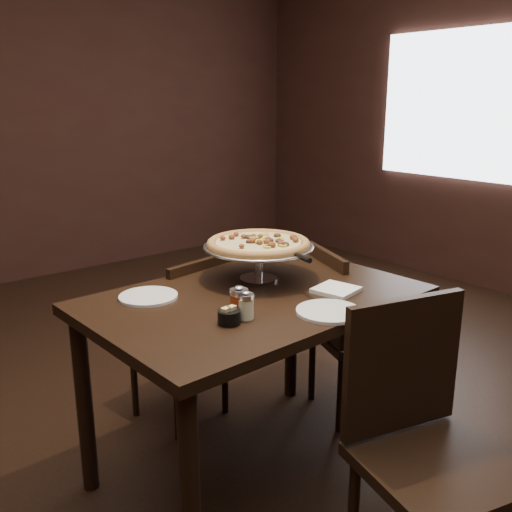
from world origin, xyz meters
TOP-DOWN VIEW (x-y plane):
  - room at (0.06, 0.03)m, footprint 6.04×7.04m
  - dining_table at (-0.07, 0.11)m, footprint 1.32×0.91m
  - pizza_stand at (0.07, 0.25)m, footprint 0.47×0.47m
  - parmesan_shaker at (-0.25, -0.07)m, footprint 0.06×0.06m
  - pepper_flake_shaker at (-0.26, -0.03)m, footprint 0.07×0.07m
  - packet_caddy at (-0.33, -0.07)m, footprint 0.08×0.08m
  - napkin_stack at (0.21, -0.07)m, footprint 0.19×0.19m
  - plate_left at (-0.41, 0.34)m, footprint 0.23×0.23m
  - plate_near at (0.02, -0.22)m, footprint 0.24×0.24m
  - serving_spatula at (0.07, -0.01)m, footprint 0.15×0.15m
  - chair_far at (-0.06, 0.64)m, footprint 0.46×0.46m
  - chair_near at (0.00, -0.65)m, footprint 0.54×0.54m
  - chair_side at (0.58, 0.21)m, footprint 0.52×0.52m

SIDE VIEW (x-z plane):
  - chair_far at x=-0.06m, z-range 0.04..0.89m
  - chair_side at x=0.58m, z-range 0.04..0.91m
  - chair_near at x=0.00m, z-range 0.04..0.99m
  - dining_table at x=-0.07m, z-range 0.30..1.10m
  - plate_left at x=-0.41m, z-range 0.81..0.82m
  - plate_near at x=0.02m, z-range 0.81..0.82m
  - napkin_stack at x=0.21m, z-range 0.81..0.82m
  - packet_caddy at x=-0.33m, z-range 0.80..0.86m
  - parmesan_shaker at x=-0.25m, z-range 0.80..0.91m
  - pepper_flake_shaker at x=-0.26m, z-range 0.80..0.92m
  - serving_spatula at x=0.07m, z-range 0.95..0.97m
  - pizza_stand at x=0.07m, z-range 0.87..1.06m
  - room at x=0.06m, z-range -0.02..2.82m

